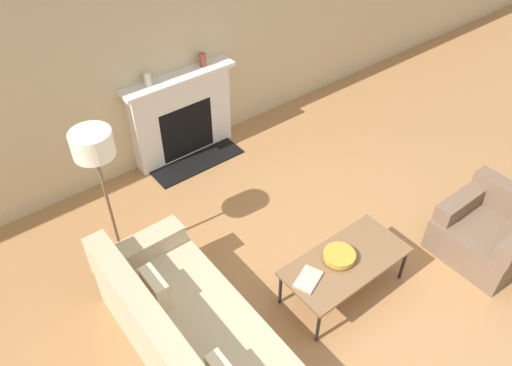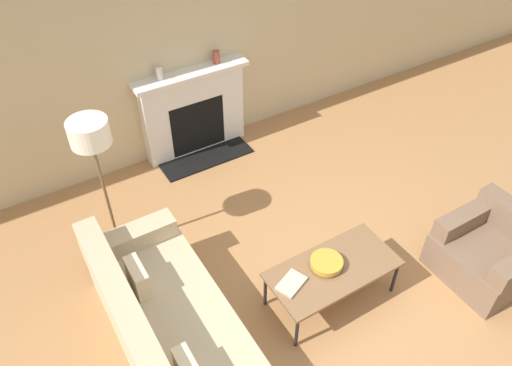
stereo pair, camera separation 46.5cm
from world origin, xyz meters
TOP-DOWN VIEW (x-y plane):
  - ground_plane at (0.00, 0.00)m, footprint 18.00×18.00m
  - wall_back at (0.00, 3.10)m, footprint 18.00×0.06m
  - fireplace at (0.02, 2.95)m, footprint 1.44×0.59m
  - couch at (-1.46, 0.35)m, footprint 0.91×2.24m
  - armchair_near at (1.57, -0.39)m, footprint 0.82×0.84m
  - coffee_table at (0.05, 0.15)m, footprint 1.22×0.59m
  - bowl at (0.01, 0.21)m, footprint 0.30×0.30m
  - book at (-0.38, 0.20)m, footprint 0.32×0.27m
  - floor_lamp at (-1.46, 1.83)m, footprint 0.36×0.36m
  - mantel_vase_left at (-0.36, 2.97)m, footprint 0.08×0.08m
  - mantel_vase_center_left at (0.38, 2.97)m, footprint 0.08×0.08m

SIDE VIEW (x-z plane):
  - ground_plane at x=0.00m, z-range 0.00..0.00m
  - armchair_near at x=1.57m, z-range -0.07..0.63m
  - couch at x=-1.46m, z-range -0.12..0.76m
  - coffee_table at x=0.05m, z-range 0.19..0.63m
  - book at x=-0.38m, z-range 0.44..0.47m
  - bowl at x=0.01m, z-range 0.45..0.52m
  - fireplace at x=0.02m, z-range -0.01..1.12m
  - mantel_vase_left at x=-0.36m, z-range 1.13..1.29m
  - mantel_vase_center_left at x=0.38m, z-range 1.13..1.29m
  - floor_lamp at x=-1.46m, z-range 0.54..2.14m
  - wall_back at x=0.00m, z-range 0.00..2.90m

